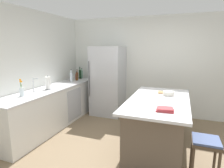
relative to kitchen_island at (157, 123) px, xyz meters
The scene contains 20 objects.
ground_plane 0.71m from the kitchen_island, 123.82° to the right, with size 7.20×7.20×0.00m, color #7A664C.
wall_rear 2.01m from the kitchen_island, 99.56° to the left, with size 6.00×0.10×2.60m, color silver.
wall_left 2.91m from the kitchen_island, behind, with size 0.10×6.00×2.60m, color silver.
counter_run_left 2.39m from the kitchen_island, behind, with size 0.67×2.99×0.91m.
kitchen_island is the anchor object (origin of this frame).
refrigerator 2.09m from the kitchen_island, 137.62° to the left, with size 0.81×0.78×1.83m.
bar_stool 1.00m from the kitchen_island, 44.64° to the right, with size 0.36×0.36×0.62m.
sink_faucet 2.53m from the kitchen_island, behind, with size 0.15×0.05×0.30m.
flower_vase 2.56m from the kitchen_island, 164.00° to the right, with size 0.08×0.08×0.33m.
paper_towel_roll 2.41m from the kitchen_island, behind, with size 0.14×0.14×0.31m.
gin_bottle 2.91m from the kitchen_island, 147.20° to the left, with size 0.07×0.07×0.30m.
wine_bottle 2.88m from the kitchen_island, 148.77° to the left, with size 0.07×0.07×0.34m.
vinegar_bottle 2.86m from the kitchen_island, 150.92° to the left, with size 0.05×0.05×0.28m.
hot_sauce_bottle 2.78m from the kitchen_island, 152.42° to the left, with size 0.05×0.05×0.19m.
syrup_bottle 2.68m from the kitchen_island, 153.40° to the left, with size 0.07×0.07×0.24m.
olive_oil_bottle 2.74m from the kitchen_island, 156.44° to the left, with size 0.06×0.06×0.31m.
soda_bottle 2.66m from the kitchen_island, 157.75° to the left, with size 0.08×0.08×0.32m.
cookbook_stack 0.78m from the kitchen_island, 75.07° to the right, with size 0.25×0.20×0.05m.
mixing_bowl 0.61m from the kitchen_island, 67.80° to the left, with size 0.21×0.21×0.08m.
cutting_board 0.69m from the kitchen_island, 80.99° to the left, with size 0.32×0.21×0.02m.
Camera 1 is at (0.65, -2.81, 1.80)m, focal length 30.09 mm.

